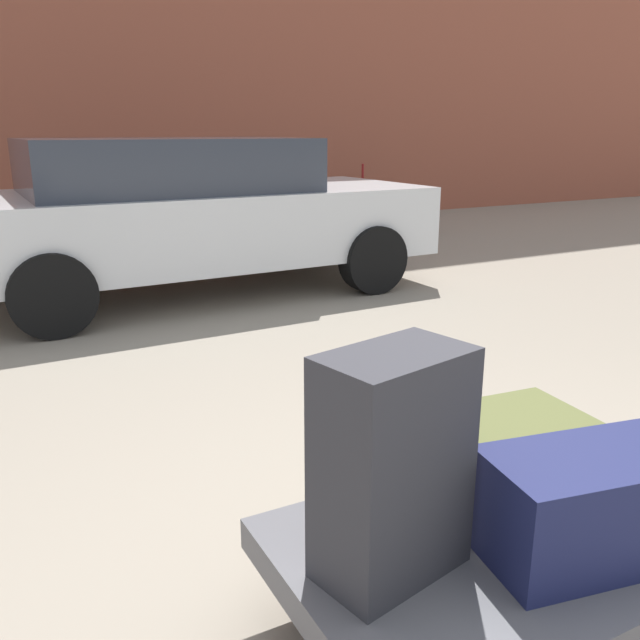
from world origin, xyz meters
The scene contains 9 objects.
ground_plane centered at (0.00, 0.00, 0.00)m, with size 60.00×60.00×0.00m, color gray.
luggage_cart centered at (0.00, 0.00, 0.27)m, with size 1.36×0.87×0.34m.
suitcase_charcoal_center centered at (-0.41, 0.03, 0.65)m, with size 0.40×0.24×0.62m, color #2D2D33.
suitcase_olive_stacked_top centered at (0.17, 0.17, 0.46)m, with size 0.51×0.45×0.25m, color #4C5128.
duffel_bag_navy_front_left centered at (0.12, -0.17, 0.49)m, with size 0.59×0.31×0.30m, color #191E47.
parked_car centered at (0.50, 4.73, 0.76)m, with size 4.34×2.01×1.42m.
bicycle_leaning centered at (4.01, 8.24, 0.37)m, with size 1.71×0.54×0.96m.
bollard_kerb_near centered at (2.98, 6.71, 0.32)m, with size 0.27×0.27×0.64m, color #383838.
bollard_kerb_mid centered at (4.41, 6.71, 0.32)m, with size 0.27×0.27×0.64m, color #383838.
Camera 1 is at (-1.29, -1.25, 1.49)m, focal length 37.01 mm.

